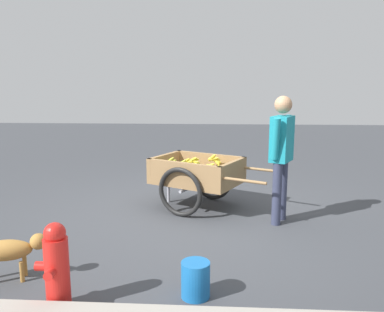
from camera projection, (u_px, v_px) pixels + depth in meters
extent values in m
plane|color=#3D3F44|center=(188.00, 215.00, 5.01)|extent=(24.00, 24.00, 0.00)
cube|color=#937047|center=(197.00, 179.00, 5.25)|extent=(1.34, 1.21, 0.10)
cube|color=#937047|center=(165.00, 163.00, 5.48)|extent=(0.41, 0.74, 0.24)
cube|color=#937047|center=(232.00, 171.00, 4.97)|extent=(0.41, 0.74, 0.24)
cube|color=#937047|center=(183.00, 172.00, 4.91)|extent=(1.01, 0.55, 0.24)
cube|color=#937047|center=(210.00, 162.00, 5.54)|extent=(1.01, 0.55, 0.24)
torus|color=black|center=(180.00, 192.00, 4.89)|extent=(0.60, 0.34, 0.64)
torus|color=black|center=(212.00, 178.00, 5.64)|extent=(0.60, 0.34, 0.64)
cylinder|color=#9E9EA8|center=(197.00, 185.00, 5.27)|extent=(0.43, 0.80, 0.04)
cylinder|color=#937047|center=(244.00, 181.00, 4.53)|extent=(0.51, 0.28, 0.04)
cylinder|color=#937047|center=(264.00, 170.00, 5.11)|extent=(0.51, 0.28, 0.04)
cylinder|color=#9E9EA8|center=(168.00, 190.00, 5.53)|extent=(0.04, 0.04, 0.35)
ellipsoid|color=gold|center=(208.00, 170.00, 4.91)|extent=(0.16, 0.13, 0.15)
ellipsoid|color=gold|center=(206.00, 169.00, 4.91)|extent=(0.19, 0.09, 0.04)
ellipsoid|color=gold|center=(204.00, 168.00, 4.92)|extent=(0.16, 0.15, 0.14)
ellipsoid|color=gold|center=(212.00, 168.00, 5.23)|extent=(0.18, 0.10, 0.14)
ellipsoid|color=gold|center=(210.00, 167.00, 5.24)|extent=(0.19, 0.08, 0.05)
ellipsoid|color=gold|center=(209.00, 166.00, 5.24)|extent=(0.18, 0.11, 0.14)
ellipsoid|color=gold|center=(166.00, 170.00, 5.13)|extent=(0.15, 0.16, 0.14)
ellipsoid|color=gold|center=(164.00, 169.00, 5.13)|extent=(0.16, 0.16, 0.05)
ellipsoid|color=gold|center=(162.00, 169.00, 5.13)|extent=(0.17, 0.13, 0.15)
ellipsoid|color=gold|center=(189.00, 164.00, 5.50)|extent=(0.18, 0.07, 0.13)
ellipsoid|color=gold|center=(188.00, 164.00, 5.50)|extent=(0.17, 0.15, 0.10)
ellipsoid|color=gold|center=(187.00, 163.00, 5.49)|extent=(0.15, 0.17, 0.05)
ellipsoid|color=gold|center=(187.00, 162.00, 5.49)|extent=(0.19, 0.12, 0.10)
ellipsoid|color=gold|center=(186.00, 162.00, 5.49)|extent=(0.16, 0.13, 0.15)
ellipsoid|color=gold|center=(185.00, 165.00, 5.30)|extent=(0.17, 0.13, 0.14)
ellipsoid|color=gold|center=(184.00, 165.00, 5.30)|extent=(0.19, 0.09, 0.09)
ellipsoid|color=gold|center=(183.00, 164.00, 5.30)|extent=(0.19, 0.10, 0.08)
ellipsoid|color=gold|center=(182.00, 163.00, 5.30)|extent=(0.17, 0.12, 0.15)
ellipsoid|color=gold|center=(214.00, 172.00, 5.22)|extent=(0.18, 0.12, 0.14)
ellipsoid|color=gold|center=(213.00, 171.00, 5.22)|extent=(0.17, 0.16, 0.08)
ellipsoid|color=gold|center=(212.00, 170.00, 5.22)|extent=(0.19, 0.07, 0.09)
ellipsoid|color=gold|center=(211.00, 170.00, 5.22)|extent=(0.16, 0.15, 0.14)
ellipsoid|color=gold|center=(191.00, 175.00, 4.97)|extent=(0.15, 0.16, 0.15)
ellipsoid|color=gold|center=(190.00, 174.00, 4.97)|extent=(0.18, 0.13, 0.09)
ellipsoid|color=gold|center=(189.00, 174.00, 4.97)|extent=(0.18, 0.13, 0.05)
ellipsoid|color=gold|center=(188.00, 173.00, 4.97)|extent=(0.16, 0.16, 0.10)
ellipsoid|color=gold|center=(187.00, 172.00, 4.97)|extent=(0.14, 0.16, 0.15)
ellipsoid|color=gold|center=(197.00, 167.00, 5.41)|extent=(0.18, 0.06, 0.14)
ellipsoid|color=gold|center=(196.00, 166.00, 5.41)|extent=(0.17, 0.16, 0.08)
ellipsoid|color=gold|center=(195.00, 165.00, 5.41)|extent=(0.19, 0.12, 0.09)
ellipsoid|color=gold|center=(194.00, 165.00, 5.41)|extent=(0.18, 0.07, 0.13)
ellipsoid|color=gold|center=(196.00, 163.00, 5.44)|extent=(0.18, 0.10, 0.14)
ellipsoid|color=gold|center=(195.00, 162.00, 5.43)|extent=(0.19, 0.11, 0.10)
ellipsoid|color=gold|center=(194.00, 161.00, 5.43)|extent=(0.16, 0.16, 0.05)
ellipsoid|color=gold|center=(193.00, 161.00, 5.43)|extent=(0.19, 0.07, 0.10)
ellipsoid|color=gold|center=(193.00, 160.00, 5.43)|extent=(0.17, 0.15, 0.13)
ellipsoid|color=gold|center=(216.00, 161.00, 5.33)|extent=(0.15, 0.16, 0.14)
ellipsoid|color=gold|center=(215.00, 160.00, 5.33)|extent=(0.19, 0.11, 0.11)
ellipsoid|color=gold|center=(214.00, 159.00, 5.33)|extent=(0.19, 0.08, 0.04)
ellipsoid|color=gold|center=(213.00, 159.00, 5.32)|extent=(0.17, 0.15, 0.09)
ellipsoid|color=gold|center=(212.00, 158.00, 5.33)|extent=(0.14, 0.15, 0.16)
ellipsoid|color=gold|center=(173.00, 164.00, 5.28)|extent=(0.19, 0.08, 0.13)
ellipsoid|color=gold|center=(173.00, 163.00, 5.27)|extent=(0.16, 0.16, 0.11)
ellipsoid|color=gold|center=(172.00, 162.00, 5.27)|extent=(0.18, 0.13, 0.05)
ellipsoid|color=gold|center=(171.00, 162.00, 5.27)|extent=(0.19, 0.10, 0.10)
ellipsoid|color=gold|center=(170.00, 161.00, 5.27)|extent=(0.17, 0.13, 0.15)
ellipsoid|color=gold|center=(219.00, 170.00, 5.34)|extent=(0.18, 0.06, 0.13)
ellipsoid|color=gold|center=(218.00, 170.00, 5.34)|extent=(0.18, 0.14, 0.09)
ellipsoid|color=gold|center=(217.00, 169.00, 5.34)|extent=(0.18, 0.14, 0.08)
ellipsoid|color=gold|center=(216.00, 168.00, 5.34)|extent=(0.18, 0.08, 0.14)
cylinder|color=#333851|center=(277.00, 194.00, 4.59)|extent=(0.11, 0.11, 0.76)
cylinder|color=#333851|center=(282.00, 190.00, 4.78)|extent=(0.11, 0.11, 0.76)
cube|color=teal|center=(282.00, 139.00, 4.57)|extent=(0.33, 0.39, 0.54)
sphere|color=tan|center=(283.00, 105.00, 4.50)|extent=(0.21, 0.21, 0.21)
cylinder|color=teal|center=(276.00, 139.00, 4.38)|extent=(0.08, 0.17, 0.49)
cylinder|color=teal|center=(287.00, 135.00, 4.75)|extent=(0.08, 0.16, 0.49)
ellipsoid|color=#AD7A38|center=(5.00, 250.00, 3.28)|extent=(0.47, 0.28, 0.18)
sphere|color=#AD7A38|center=(38.00, 241.00, 3.32)|extent=(0.14, 0.14, 0.14)
cylinder|color=#AD7A38|center=(25.00, 266.00, 3.39)|extent=(0.04, 0.04, 0.18)
cylinder|color=#AD7A38|center=(22.00, 272.00, 3.29)|extent=(0.04, 0.04, 0.18)
cylinder|color=red|center=(57.00, 273.00, 2.87)|extent=(0.18, 0.18, 0.55)
sphere|color=red|center=(55.00, 233.00, 2.81)|extent=(0.16, 0.16, 0.16)
cylinder|color=red|center=(42.00, 266.00, 2.87)|extent=(0.10, 0.07, 0.07)
cylinder|color=red|center=(51.00, 274.00, 2.75)|extent=(0.07, 0.10, 0.07)
cylinder|color=#1966B2|center=(196.00, 279.00, 3.04)|extent=(0.23, 0.23, 0.29)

